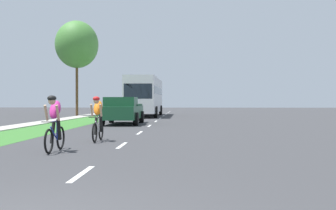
{
  "coord_description": "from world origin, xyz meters",
  "views": [
    {
      "loc": [
        2.02,
        -4.26,
        1.43
      ],
      "look_at": [
        0.84,
        23.9,
        1.13
      ],
      "focal_mm": 43.75,
      "sensor_mm": 36.0,
      "label": 1
    }
  ],
  "objects": [
    {
      "name": "street_tree_far",
      "position": [
        -8.05,
        33.42,
        6.65
      ],
      "size": [
        3.98,
        3.98,
        8.86
      ],
      "color": "brown",
      "rests_on": "ground_plane"
    },
    {
      "name": "grass_verge",
      "position": [
        -5.13,
        20.0,
        0.0
      ],
      "size": [
        2.78,
        70.0,
        0.01
      ],
      "primitive_type": "cube",
      "color": "#38722D",
      "rests_on": "ground_plane"
    },
    {
      "name": "cyclist_trailing",
      "position": [
        -1.06,
        10.04,
        0.81
      ],
      "size": [
        0.42,
        1.72,
        1.58
      ],
      "color": "black",
      "rests_on": "ground_plane"
    },
    {
      "name": "ground_plane",
      "position": [
        0.0,
        20.0,
        0.0
      ],
      "size": [
        120.0,
        120.0,
        0.0
      ],
      "primitive_type": "plane",
      "color": "#38383A"
    },
    {
      "name": "lane_markings_center",
      "position": [
        0.0,
        24.0,
        0.0
      ],
      "size": [
        0.12,
        52.71,
        0.01
      ],
      "color": "white",
      "rests_on": "ground_plane"
    },
    {
      "name": "sidewalk_concrete",
      "position": [
        -7.19,
        20.0,
        0.0
      ],
      "size": [
        1.34,
        70.0,
        0.1
      ],
      "primitive_type": "cube",
      "color": "#B2ADA3",
      "rests_on": "ground_plane"
    },
    {
      "name": "bus_white",
      "position": [
        -1.68,
        33.46,
        1.98
      ],
      "size": [
        2.78,
        11.6,
        3.48
      ],
      "color": "silver",
      "rests_on": "ground_plane"
    },
    {
      "name": "cyclist_lead",
      "position": [
        -1.64,
        7.06,
        0.81
      ],
      "size": [
        0.42,
        1.72,
        1.58
      ],
      "color": "black",
      "rests_on": "ground_plane"
    },
    {
      "name": "pickup_dark_green",
      "position": [
        -1.77,
        20.38,
        0.83
      ],
      "size": [
        2.22,
        5.1,
        1.64
      ],
      "color": "#194C2D",
      "rests_on": "ground_plane"
    }
  ]
}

